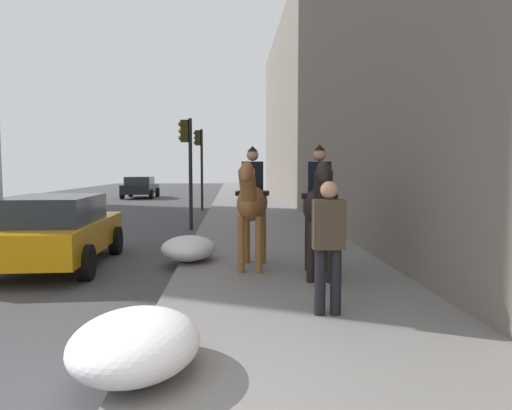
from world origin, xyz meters
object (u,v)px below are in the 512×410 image
at_px(mounted_horse_near, 252,201).
at_px(traffic_light_near_curb, 188,155).
at_px(pedestrian_greeting, 328,239).
at_px(car_near_lane, 55,229).
at_px(mounted_horse_far, 320,205).
at_px(traffic_light_far_curb, 200,156).
at_px(car_mid_lane, 140,187).

distance_m(mounted_horse_near, traffic_light_near_curb, 6.86).
relative_size(pedestrian_greeting, car_near_lane, 0.40).
xyz_separation_m(mounted_horse_far, car_near_lane, (1.64, 5.01, -0.61)).
bearing_deg(car_near_lane, mounted_horse_near, -104.71).
bearing_deg(mounted_horse_far, traffic_light_near_curb, -151.45).
height_order(mounted_horse_near, traffic_light_near_curb, traffic_light_near_curb).
bearing_deg(mounted_horse_far, traffic_light_far_curb, -161.32).
bearing_deg(traffic_light_far_curb, mounted_horse_far, -168.31).
bearing_deg(pedestrian_greeting, traffic_light_near_curb, 18.35).
distance_m(mounted_horse_far, car_mid_lane, 25.24).
relative_size(car_mid_lane, traffic_light_far_curb, 1.08).
distance_m(pedestrian_greeting, traffic_light_far_curb, 16.75).
bearing_deg(mounted_horse_far, car_near_lane, -101.17).
bearing_deg(car_near_lane, car_mid_lane, 4.28).
bearing_deg(car_mid_lane, mounted_horse_near, -164.05).
relative_size(car_near_lane, car_mid_lane, 1.03).
relative_size(car_near_lane, traffic_light_far_curb, 1.11).
height_order(car_near_lane, traffic_light_near_curb, traffic_light_near_curb).
relative_size(pedestrian_greeting, traffic_light_far_curb, 0.45).
bearing_deg(car_mid_lane, traffic_light_far_curb, -153.95).
relative_size(traffic_light_near_curb, traffic_light_far_curb, 0.94).
xyz_separation_m(mounted_horse_far, car_mid_lane, (24.05, 7.64, -0.62)).
relative_size(mounted_horse_far, car_near_lane, 0.54).
relative_size(mounted_horse_near, traffic_light_far_curb, 0.60).
bearing_deg(mounted_horse_far, car_mid_lane, -155.40).
xyz_separation_m(car_mid_lane, traffic_light_far_curb, (-9.64, -4.65, 1.81)).
bearing_deg(car_near_lane, pedestrian_greeting, -130.40).
bearing_deg(traffic_light_far_curb, mounted_horse_near, -172.18).
distance_m(car_mid_lane, traffic_light_far_curb, 10.86).
bearing_deg(traffic_light_near_curb, car_mid_lane, 15.83).
distance_m(pedestrian_greeting, car_near_lane, 6.03).
bearing_deg(mounted_horse_near, mounted_horse_far, 62.68).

